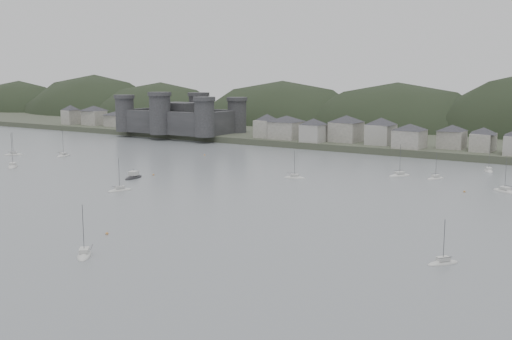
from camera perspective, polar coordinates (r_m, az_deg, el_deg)
The scene contains 7 objects.
ground at distance 127.15m, azimuth -19.31°, elevation -7.03°, with size 900.00×900.00×0.00m, color slate.
far_shore_land at distance 381.97m, azimuth 18.73°, elevation 3.58°, with size 900.00×250.00×3.00m, color #383D2D.
forested_ridge at distance 357.48m, azimuth 18.29°, elevation 1.20°, with size 851.55×103.94×102.57m.
castle at distance 334.78m, azimuth -7.13°, elevation 4.92°, with size 66.00×43.00×20.00m.
moored_fleet at distance 176.73m, azimuth -6.37°, elevation -2.13°, with size 247.10×172.57×13.55m.
motor_launch_far at distance 205.15m, azimuth -11.40°, elevation -0.68°, with size 4.80×9.17×4.07m.
mooring_buoys at distance 177.26m, azimuth -3.87°, elevation -2.07°, with size 167.29×122.47×0.70m.
Camera 1 is at (98.79, -72.55, 33.82)m, focal length 42.70 mm.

